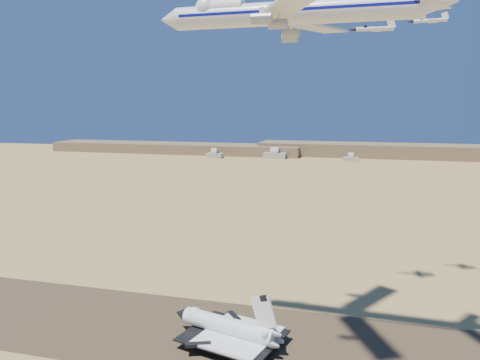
% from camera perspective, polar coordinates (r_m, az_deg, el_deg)
% --- Properties ---
extents(ground, '(1200.00, 1200.00, 0.00)m').
position_cam_1_polar(ground, '(160.70, -7.69, -17.77)').
color(ground, '#A8824A').
rests_on(ground, ground).
extents(runway, '(600.00, 50.00, 0.06)m').
position_cam_1_polar(runway, '(160.68, -7.69, -17.76)').
color(runway, '#4B3C25').
rests_on(runway, ground).
extents(ridgeline, '(960.00, 90.00, 18.00)m').
position_cam_1_polar(ridgeline, '(662.21, 15.71, 3.29)').
color(ridgeline, '#7D6445').
rests_on(ridgeline, ground).
extents(hangars, '(200.50, 29.50, 30.00)m').
position_cam_1_polar(hangars, '(625.54, 3.80, 3.03)').
color(hangars, '#ADA899').
rests_on(hangars, ground).
extents(shuttle, '(37.85, 29.18, 18.54)m').
position_cam_1_polar(shuttle, '(150.16, -1.55, -17.60)').
color(shuttle, white).
rests_on(shuttle, runway).
extents(carrier_747, '(77.55, 60.18, 19.34)m').
position_cam_1_polar(carrier_747, '(130.77, 5.35, 19.59)').
color(carrier_747, silver).
extents(crew_a, '(0.53, 0.70, 1.73)m').
position_cam_1_polar(crew_a, '(143.84, 0.90, -20.73)').
color(crew_a, '#C6450B').
rests_on(crew_a, runway).
extents(crew_b, '(0.82, 1.00, 1.79)m').
position_cam_1_polar(crew_b, '(143.29, 0.93, -20.84)').
color(crew_b, '#C6450B').
rests_on(crew_b, runway).
extents(crew_c, '(1.04, 1.01, 1.64)m').
position_cam_1_polar(crew_c, '(143.09, 0.72, -20.92)').
color(crew_c, '#C6450B').
rests_on(crew_c, runway).
extents(chase_jet_d, '(15.92, 8.65, 3.97)m').
position_cam_1_polar(chase_jet_d, '(174.52, 15.99, 17.31)').
color(chase_jet_d, silver).
extents(chase_jet_e, '(14.25, 7.77, 3.55)m').
position_cam_1_polar(chase_jet_e, '(189.98, 22.08, 17.58)').
color(chase_jet_e, silver).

